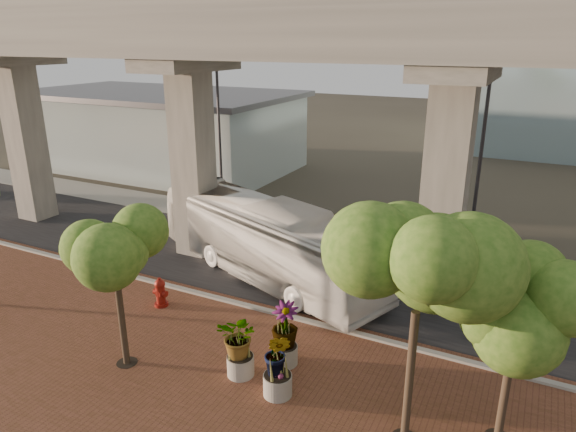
% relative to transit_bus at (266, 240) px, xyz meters
% --- Properties ---
extents(ground, '(160.00, 160.00, 0.00)m').
position_rel_transit_bus_xyz_m(ground, '(1.45, -1.04, -1.77)').
color(ground, '#343026').
rests_on(ground, ground).
extents(brick_plaza, '(70.00, 13.00, 0.06)m').
position_rel_transit_bus_xyz_m(brick_plaza, '(1.45, -9.04, -1.74)').
color(brick_plaza, brown).
rests_on(brick_plaza, ground).
extents(asphalt_road, '(90.00, 8.00, 0.04)m').
position_rel_transit_bus_xyz_m(asphalt_road, '(1.45, 0.96, -1.75)').
color(asphalt_road, black).
rests_on(asphalt_road, ground).
extents(curb_strip, '(70.00, 0.25, 0.16)m').
position_rel_transit_bus_xyz_m(curb_strip, '(1.45, -3.04, -1.69)').
color(curb_strip, '#98978E').
rests_on(curb_strip, ground).
extents(far_sidewalk, '(90.00, 3.00, 0.06)m').
position_rel_transit_bus_xyz_m(far_sidewalk, '(1.45, 6.46, -1.74)').
color(far_sidewalk, '#98978E').
rests_on(far_sidewalk, ground).
extents(transit_viaduct, '(72.00, 5.60, 12.40)m').
position_rel_transit_bus_xyz_m(transit_viaduct, '(1.45, 0.96, 5.52)').
color(transit_viaduct, '#99958B').
rests_on(transit_viaduct, ground).
extents(station_pavilion, '(23.00, 13.00, 6.30)m').
position_rel_transit_bus_xyz_m(station_pavilion, '(-18.55, 14.96, 1.45)').
color(station_pavilion, silver).
rests_on(station_pavilion, ground).
extents(transit_bus, '(12.90, 7.37, 3.53)m').
position_rel_transit_bus_xyz_m(transit_bus, '(0.00, 0.00, 0.00)').
color(transit_bus, silver).
rests_on(transit_bus, ground).
extents(fire_hydrant, '(0.62, 0.56, 1.24)m').
position_rel_transit_bus_xyz_m(fire_hydrant, '(-2.44, -4.52, -1.11)').
color(fire_hydrant, maroon).
rests_on(fire_hydrant, ground).
extents(planter_front, '(1.96, 1.96, 2.16)m').
position_rel_transit_bus_xyz_m(planter_front, '(2.87, -6.98, -0.40)').
color(planter_front, '#A5A395').
rests_on(planter_front, ground).
extents(planter_right, '(2.10, 2.10, 2.25)m').
position_rel_transit_bus_xyz_m(planter_right, '(3.87, -5.78, -0.35)').
color(planter_right, '#9B968C').
rests_on(planter_right, ground).
extents(planter_left, '(1.98, 1.98, 2.18)m').
position_rel_transit_bus_xyz_m(planter_left, '(4.40, -7.32, -0.38)').
color(planter_left, gray).
rests_on(planter_left, ground).
extents(street_tree_near_west, '(3.28, 3.28, 5.55)m').
position_rel_transit_bus_xyz_m(street_tree_near_west, '(-0.91, -8.15, 2.33)').
color(street_tree_near_west, '#3F2F24').
rests_on(street_tree_near_west, ground).
extents(street_tree_near_east, '(4.40, 4.40, 7.20)m').
position_rel_transit_bus_xyz_m(street_tree_near_east, '(8.34, -7.39, 3.47)').
color(street_tree_near_east, '#3F2F24').
rests_on(street_tree_near_east, ground).
extents(street_tree_far_east, '(3.52, 3.52, 5.74)m').
position_rel_transit_bus_xyz_m(street_tree_far_east, '(10.64, -6.24, 2.41)').
color(street_tree_far_east, '#3F2F24').
rests_on(street_tree_far_east, ground).
extents(streetlamp_west, '(0.45, 1.33, 9.18)m').
position_rel_transit_bus_xyz_m(streetlamp_west, '(-6.31, 5.79, 3.59)').
color(streetlamp_west, '#2E2D32').
rests_on(streetlamp_west, ground).
extents(streetlamp_east, '(0.46, 1.34, 9.26)m').
position_rel_transit_bus_xyz_m(streetlamp_east, '(8.24, 4.44, 3.64)').
color(streetlamp_east, '#2F2E33').
rests_on(streetlamp_east, ground).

